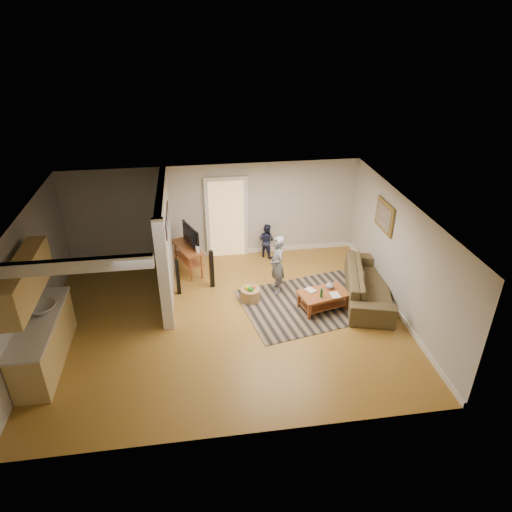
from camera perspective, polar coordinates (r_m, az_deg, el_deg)
The scene contains 11 objects.
ground at distance 9.87m, azimuth -3.73°, elevation -8.01°, with size 7.50×7.50×0.00m, color olive.
room_shell at distance 9.45m, azimuth -10.68°, elevation 0.20°, with size 7.54×6.02×2.52m.
area_rug at distance 10.42m, azimuth 6.62°, elevation -5.88°, with size 2.91×2.13×0.01m, color black.
sofa at distance 10.88m, azimuth 13.71°, elevation -4.99°, with size 2.45×0.96×0.72m, color #4A3A25.
coffee_table at distance 10.14m, azimuth 8.45°, elevation -4.94°, with size 1.16×0.84×0.62m.
tv_console at distance 11.38m, azimuth -8.49°, elevation 0.92°, with size 0.82×1.20×0.97m.
speaker_left at distance 10.62m, azimuth -9.76°, elevation -2.61°, with size 0.09×0.09×0.89m, color black.
speaker_right at distance 10.76m, azimuth -5.57°, elevation -1.63°, with size 0.10×0.10×0.96m, color black.
toy_basket at distance 10.39m, azimuth -0.72°, elevation -4.75°, with size 0.44×0.44×0.40m.
child at distance 10.82m, azimuth 2.58°, elevation -4.32°, with size 0.51×0.34×1.40m, color slate.
toddler at distance 12.26m, azimuth 1.29°, elevation -0.02°, with size 0.46×0.35×0.94m, color #1B1F3A.
Camera 1 is at (-0.51, -7.91, 5.88)m, focal length 32.00 mm.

